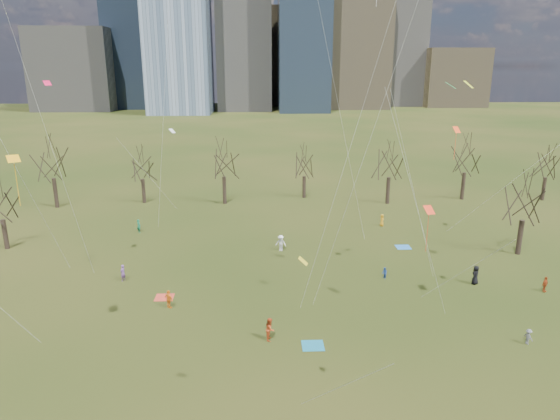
{
  "coord_description": "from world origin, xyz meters",
  "views": [
    {
      "loc": [
        -1.81,
        -31.36,
        19.53
      ],
      "look_at": [
        0.0,
        12.0,
        7.0
      ],
      "focal_mm": 32.0,
      "sensor_mm": 36.0,
      "label": 1
    }
  ],
  "objects_px": {
    "person_4": "(169,299)",
    "blanket_teal": "(313,346)",
    "blanket_navy": "(403,247)",
    "person_2": "(270,329)",
    "blanket_crimson": "(164,297)"
  },
  "relations": [
    {
      "from": "blanket_teal",
      "to": "person_4",
      "type": "bearing_deg",
      "value": 150.86
    },
    {
      "from": "person_4",
      "to": "blanket_teal",
      "type": "bearing_deg",
      "value": -168.42
    },
    {
      "from": "blanket_teal",
      "to": "person_2",
      "type": "bearing_deg",
      "value": 161.84
    },
    {
      "from": "person_2",
      "to": "person_4",
      "type": "height_order",
      "value": "person_2"
    },
    {
      "from": "blanket_navy",
      "to": "person_2",
      "type": "bearing_deg",
      "value": -128.96
    },
    {
      "from": "blanket_teal",
      "to": "blanket_crimson",
      "type": "xyz_separation_m",
      "value": [
        -12.21,
        8.37,
        0.0
      ]
    },
    {
      "from": "blanket_navy",
      "to": "person_4",
      "type": "relative_size",
      "value": 1.0
    },
    {
      "from": "blanket_teal",
      "to": "blanket_navy",
      "type": "bearing_deg",
      "value": 58.45
    },
    {
      "from": "person_4",
      "to": "blanket_navy",
      "type": "bearing_deg",
      "value": -109.37
    },
    {
      "from": "blanket_navy",
      "to": "person_4",
      "type": "xyz_separation_m",
      "value": [
        -23.72,
        -13.64,
        0.79
      ]
    },
    {
      "from": "blanket_teal",
      "to": "blanket_crimson",
      "type": "height_order",
      "value": "same"
    },
    {
      "from": "blanket_teal",
      "to": "person_4",
      "type": "xyz_separation_m",
      "value": [
        -11.43,
        6.37,
        0.79
      ]
    },
    {
      "from": "person_2",
      "to": "blanket_crimson",
      "type": "bearing_deg",
      "value": 59.49
    },
    {
      "from": "blanket_teal",
      "to": "blanket_crimson",
      "type": "bearing_deg",
      "value": 145.56
    },
    {
      "from": "blanket_teal",
      "to": "blanket_navy",
      "type": "height_order",
      "value": "same"
    }
  ]
}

